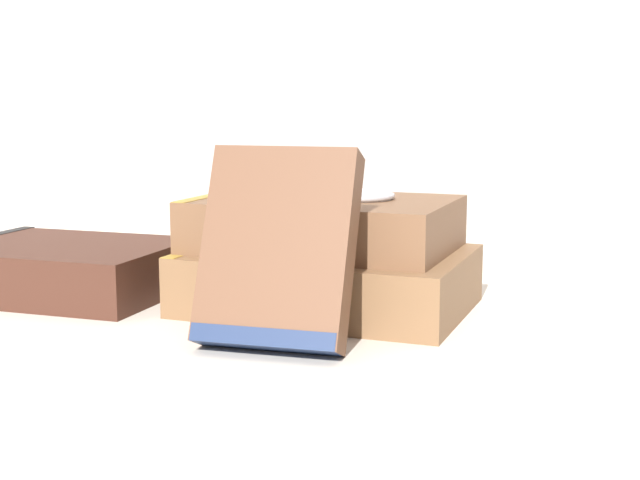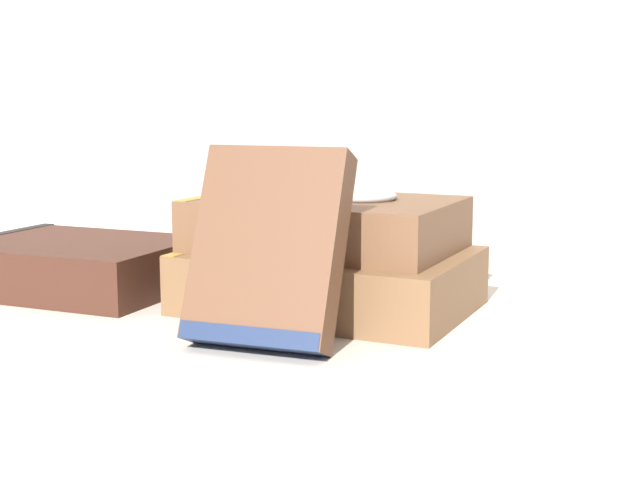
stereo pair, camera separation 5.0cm
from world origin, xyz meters
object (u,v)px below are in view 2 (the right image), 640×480
at_px(reading_glasses, 352,274).
at_px(pocket_watch, 361,196).
at_px(book_side_left, 71,265).
at_px(book_flat_bottom, 324,280).
at_px(book_leaning_front, 268,255).
at_px(book_flat_top, 320,224).

bearing_deg(reading_glasses, pocket_watch, -81.32).
bearing_deg(book_side_left, book_flat_bottom, 4.85).
xyz_separation_m(book_flat_bottom, reading_glasses, (-0.02, 0.13, -0.02)).
height_order(book_flat_bottom, reading_glasses, book_flat_bottom).
relative_size(book_side_left, pocket_watch, 3.31).
bearing_deg(book_leaning_front, book_flat_bottom, 90.60).
relative_size(book_flat_bottom, pocket_watch, 3.85).
relative_size(pocket_watch, reading_glasses, 0.54).
relative_size(book_flat_bottom, reading_glasses, 2.07).
distance_m(book_flat_bottom, book_leaning_front, 0.12).
xyz_separation_m(book_flat_bottom, book_leaning_front, (0.00, -0.12, 0.04)).
bearing_deg(book_flat_bottom, book_leaning_front, -84.40).
xyz_separation_m(book_side_left, reading_glasses, (0.22, 0.14, -0.02)).
distance_m(book_flat_bottom, book_flat_top, 0.05).
xyz_separation_m(book_flat_top, book_side_left, (-0.23, -0.02, -0.05)).
xyz_separation_m(pocket_watch, reading_glasses, (-0.05, 0.12, -0.09)).
bearing_deg(book_flat_top, reading_glasses, 101.39).
distance_m(book_flat_top, pocket_watch, 0.04).
distance_m(book_side_left, book_leaning_front, 0.26).
distance_m(book_side_left, pocket_watch, 0.27).
relative_size(book_side_left, reading_glasses, 1.78).
height_order(book_flat_bottom, pocket_watch, pocket_watch).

